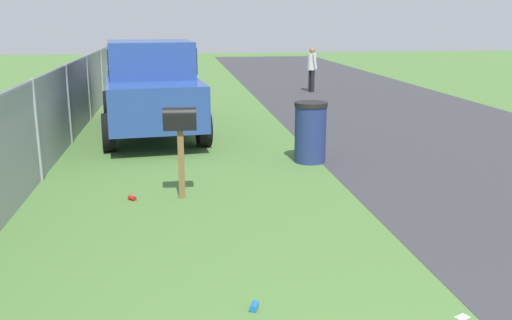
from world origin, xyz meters
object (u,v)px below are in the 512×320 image
at_px(mailbox, 180,126).
at_px(trash_bin, 310,132).
at_px(pickup_truck, 150,85).
at_px(pedestrian, 312,67).

height_order(mailbox, trash_bin, mailbox).
bearing_deg(mailbox, pickup_truck, 8.91).
relative_size(pickup_truck, pedestrian, 3.57).
bearing_deg(trash_bin, pickup_truck, 44.23).
height_order(pickup_truck, pedestrian, pickup_truck).
relative_size(mailbox, pedestrian, 0.86).
relative_size(mailbox, pickup_truck, 0.24).
relative_size(mailbox, trash_bin, 1.22).
xyz_separation_m(trash_bin, pedestrian, (9.65, -2.35, 0.34)).
bearing_deg(mailbox, trash_bin, -50.88).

